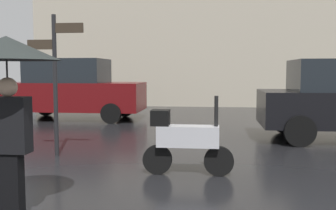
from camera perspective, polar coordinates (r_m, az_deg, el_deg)
pedestrian_with_umbrella at (r=4.44m, az=-22.43°, el=4.90°), size 1.11×1.11×1.97m
parked_scooter at (r=6.05m, az=2.49°, el=-5.05°), size 1.41×0.32×1.23m
parked_car_right at (r=13.42m, az=-13.63°, el=2.27°), size 4.50×2.06×2.02m
street_signpost at (r=7.63m, az=-16.11°, el=4.85°), size 1.08×0.08×2.65m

